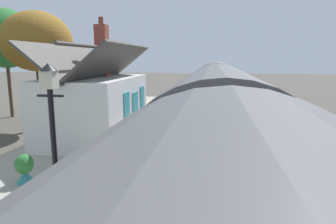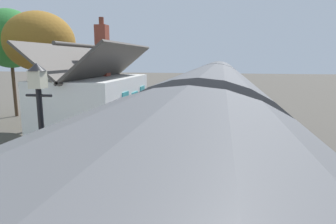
{
  "view_description": "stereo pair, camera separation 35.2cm",
  "coord_description": "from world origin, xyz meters",
  "px_view_note": "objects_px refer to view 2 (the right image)",
  "views": [
    {
      "loc": [
        -11.96,
        -0.78,
        4.51
      ],
      "look_at": [
        2.58,
        1.5,
        1.82
      ],
      "focal_mm": 31.49,
      "sensor_mm": 36.0,
      "label": 1
    },
    {
      "loc": [
        -11.9,
        -1.13,
        4.51
      ],
      "look_at": [
        2.58,
        1.5,
        1.82
      ],
      "focal_mm": 31.49,
      "sensor_mm": 36.0,
      "label": 2
    }
  ],
  "objects_px": {
    "bench_near_building": "(163,100)",
    "planter_under_sign": "(84,174)",
    "planter_edge_near": "(140,108)",
    "station_building": "(96,104)",
    "train": "(210,148)",
    "bench_mid_platform": "(152,106)",
    "tree_distant": "(10,39)",
    "tree_mid_background": "(40,42)",
    "planter_by_door": "(165,106)",
    "lamp_post_platform": "(41,123)",
    "station_sign_board": "(178,93)",
    "planter_bench_right": "(21,168)"
  },
  "relations": [
    {
      "from": "planter_by_door",
      "to": "tree_distant",
      "type": "bearing_deg",
      "value": 89.36
    },
    {
      "from": "planter_by_door",
      "to": "station_sign_board",
      "type": "relative_size",
      "value": 0.42
    },
    {
      "from": "bench_mid_platform",
      "to": "planter_edge_near",
      "type": "distance_m",
      "value": 1.22
    },
    {
      "from": "planter_bench_right",
      "to": "station_sign_board",
      "type": "height_order",
      "value": "station_sign_board"
    },
    {
      "from": "station_building",
      "to": "train",
      "type": "bearing_deg",
      "value": -134.48
    },
    {
      "from": "lamp_post_platform",
      "to": "station_sign_board",
      "type": "relative_size",
      "value": 2.3
    },
    {
      "from": "planter_edge_near",
      "to": "planter_bench_right",
      "type": "distance_m",
      "value": 12.27
    },
    {
      "from": "train",
      "to": "bench_near_building",
      "type": "relative_size",
      "value": 18.83
    },
    {
      "from": "lamp_post_platform",
      "to": "bench_near_building",
      "type": "bearing_deg",
      "value": 3.98
    },
    {
      "from": "station_building",
      "to": "tree_mid_background",
      "type": "relative_size",
      "value": 0.89
    },
    {
      "from": "planter_by_door",
      "to": "lamp_post_platform",
      "type": "xyz_separation_m",
      "value": [
        -15.51,
        -0.66,
        2.19
      ]
    },
    {
      "from": "tree_distant",
      "to": "tree_mid_background",
      "type": "xyz_separation_m",
      "value": [
        -3.3,
        -4.66,
        -0.46
      ]
    },
    {
      "from": "bench_near_building",
      "to": "bench_mid_platform",
      "type": "bearing_deg",
      "value": 178.15
    },
    {
      "from": "train",
      "to": "bench_near_building",
      "type": "bearing_deg",
      "value": 15.74
    },
    {
      "from": "planter_edge_near",
      "to": "station_building",
      "type": "bearing_deg",
      "value": 178.2
    },
    {
      "from": "train",
      "to": "station_building",
      "type": "bearing_deg",
      "value": 45.52
    },
    {
      "from": "tree_distant",
      "to": "planter_under_sign",
      "type": "bearing_deg",
      "value": -136.72
    },
    {
      "from": "bench_near_building",
      "to": "planter_edge_near",
      "type": "height_order",
      "value": "bench_near_building"
    },
    {
      "from": "train",
      "to": "planter_under_sign",
      "type": "relative_size",
      "value": 26.61
    },
    {
      "from": "bench_mid_platform",
      "to": "bench_near_building",
      "type": "height_order",
      "value": "same"
    },
    {
      "from": "planter_under_sign",
      "to": "station_sign_board",
      "type": "height_order",
      "value": "station_sign_board"
    },
    {
      "from": "station_building",
      "to": "bench_mid_platform",
      "type": "xyz_separation_m",
      "value": [
        6.25,
        -1.27,
        -1.08
      ]
    },
    {
      "from": "bench_near_building",
      "to": "planter_under_sign",
      "type": "relative_size",
      "value": 1.41
    },
    {
      "from": "train",
      "to": "bench_mid_platform",
      "type": "relative_size",
      "value": 18.82
    },
    {
      "from": "planter_under_sign",
      "to": "planter_by_door",
      "type": "bearing_deg",
      "value": -0.36
    },
    {
      "from": "planter_edge_near",
      "to": "station_sign_board",
      "type": "distance_m",
      "value": 2.96
    },
    {
      "from": "train",
      "to": "planter_edge_near",
      "type": "bearing_deg",
      "value": 23.65
    },
    {
      "from": "bench_mid_platform",
      "to": "planter_edge_near",
      "type": "relative_size",
      "value": 1.78
    },
    {
      "from": "planter_edge_near",
      "to": "planter_under_sign",
      "type": "relative_size",
      "value": 0.79
    },
    {
      "from": "lamp_post_platform",
      "to": "tree_mid_background",
      "type": "relative_size",
      "value": 0.49
    },
    {
      "from": "planter_by_door",
      "to": "station_sign_board",
      "type": "height_order",
      "value": "station_sign_board"
    },
    {
      "from": "planter_under_sign",
      "to": "station_sign_board",
      "type": "relative_size",
      "value": 0.63
    },
    {
      "from": "lamp_post_platform",
      "to": "tree_distant",
      "type": "relative_size",
      "value": 0.44
    },
    {
      "from": "bench_mid_platform",
      "to": "bench_near_building",
      "type": "bearing_deg",
      "value": -1.85
    },
    {
      "from": "planter_edge_near",
      "to": "tree_mid_background",
      "type": "xyz_separation_m",
      "value": [
        -2.69,
        5.62,
        4.43
      ]
    },
    {
      "from": "planter_under_sign",
      "to": "station_sign_board",
      "type": "bearing_deg",
      "value": -3.93
    },
    {
      "from": "planter_bench_right",
      "to": "station_sign_board",
      "type": "distance_m",
      "value": 13.72
    },
    {
      "from": "bench_near_building",
      "to": "station_sign_board",
      "type": "bearing_deg",
      "value": -138.1
    },
    {
      "from": "station_sign_board",
      "to": "bench_near_building",
      "type": "bearing_deg",
      "value": 41.9
    },
    {
      "from": "lamp_post_platform",
      "to": "station_sign_board",
      "type": "xyz_separation_m",
      "value": [
        16.16,
        -0.17,
        -1.34
      ]
    },
    {
      "from": "station_building",
      "to": "bench_near_building",
      "type": "bearing_deg",
      "value": -8.24
    },
    {
      "from": "station_building",
      "to": "planter_bench_right",
      "type": "xyz_separation_m",
      "value": [
        -5.46,
        0.04,
        -1.12
      ]
    },
    {
      "from": "planter_bench_right",
      "to": "lamp_post_platform",
      "type": "xyz_separation_m",
      "value": [
        -2.76,
        -2.66,
        2.09
      ]
    },
    {
      "from": "planter_bench_right",
      "to": "planter_edge_near",
      "type": "bearing_deg",
      "value": -1.21
    },
    {
      "from": "lamp_post_platform",
      "to": "station_sign_board",
      "type": "distance_m",
      "value": 16.22
    },
    {
      "from": "bench_near_building",
      "to": "lamp_post_platform",
      "type": "relative_size",
      "value": 0.39
    },
    {
      "from": "train",
      "to": "planter_by_door",
      "type": "distance_m",
      "value": 13.35
    },
    {
      "from": "bench_mid_platform",
      "to": "planter_under_sign",
      "type": "relative_size",
      "value": 1.41
    },
    {
      "from": "train",
      "to": "tree_mid_background",
      "type": "distance_m",
      "value": 15.0
    },
    {
      "from": "bench_near_building",
      "to": "tree_mid_background",
      "type": "distance_m",
      "value": 9.63
    }
  ]
}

